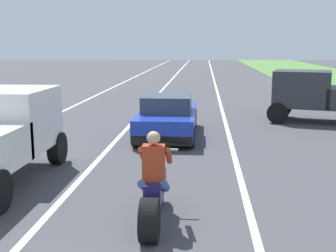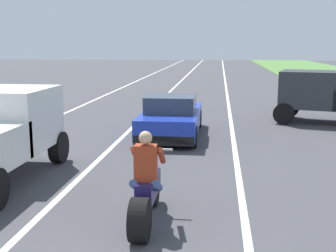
{
  "view_description": "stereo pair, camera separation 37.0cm",
  "coord_description": "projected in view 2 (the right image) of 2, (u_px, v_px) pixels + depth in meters",
  "views": [
    {
      "loc": [
        0.94,
        -3.2,
        3.01
      ],
      "look_at": [
        0.07,
        7.45,
        1.0
      ],
      "focal_mm": 46.93,
      "sensor_mm": 36.0,
      "label": 1
    },
    {
      "loc": [
        1.31,
        -3.17,
        3.01
      ],
      "look_at": [
        0.07,
        7.45,
        1.0
      ],
      "focal_mm": 46.93,
      "sensor_mm": 36.0,
      "label": 2
    }
  ],
  "objects": [
    {
      "name": "lane_stripe_right_solid",
      "position": [
        228.0,
        102.0,
        23.11
      ],
      "size": [
        0.14,
        120.0,
        0.01
      ],
      "primitive_type": "cube",
      "color": "white",
      "rests_on": "ground"
    },
    {
      "name": "lane_stripe_centre_dashed",
      "position": [
        160.0,
        101.0,
        23.52
      ],
      "size": [
        0.14,
        120.0,
        0.01
      ],
      "primitive_type": "cube",
      "color": "white",
      "rests_on": "ground"
    },
    {
      "name": "sports_car_blue",
      "position": [
        171.0,
        117.0,
        14.4
      ],
      "size": [
        1.84,
        4.3,
        1.37
      ],
      "color": "#1E38B2",
      "rests_on": "ground"
    },
    {
      "name": "motorcycle_with_rider",
      "position": [
        146.0,
        192.0,
        7.26
      ],
      "size": [
        0.7,
        2.21,
        1.62
      ],
      "color": "black",
      "rests_on": "ground"
    },
    {
      "name": "pickup_truck_right_shoulder_dark_grey",
      "position": [
        334.0,
        95.0,
        16.65
      ],
      "size": [
        5.14,
        3.14,
        1.98
      ],
      "color": "#2D3035",
      "rests_on": "ground"
    },
    {
      "name": "lane_stripe_left_solid",
      "position": [
        95.0,
        100.0,
        23.93
      ],
      "size": [
        0.14,
        120.0,
        0.01
      ],
      "primitive_type": "cube",
      "color": "white",
      "rests_on": "ground"
    }
  ]
}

